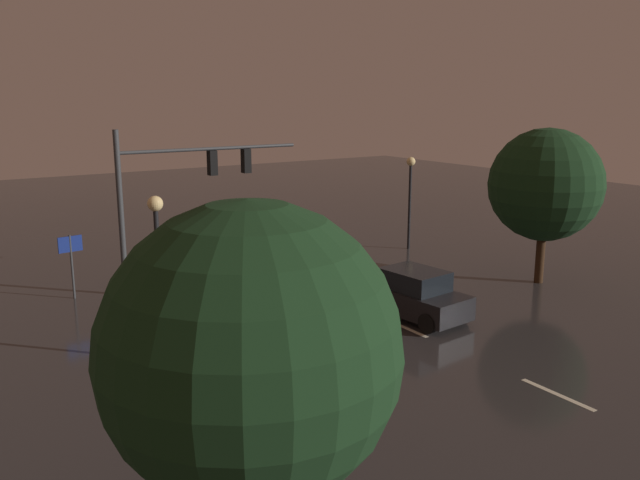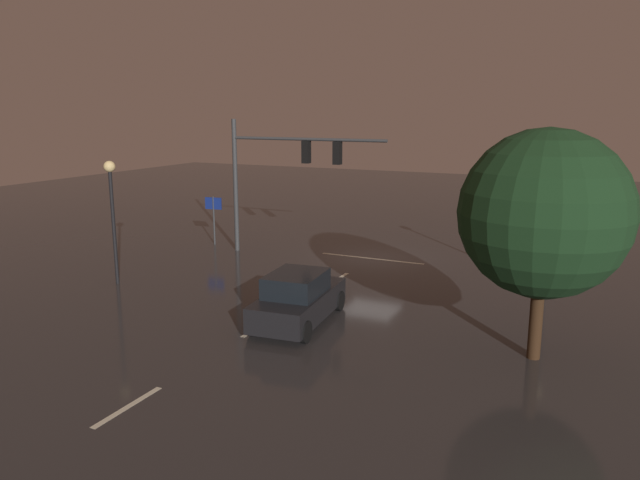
{
  "view_description": "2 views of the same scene",
  "coord_description": "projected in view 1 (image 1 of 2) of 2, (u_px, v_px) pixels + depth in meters",
  "views": [
    {
      "loc": [
        13.77,
        25.58,
        7.55
      ],
      "look_at": [
        0.03,
        4.97,
        2.06
      ],
      "focal_mm": 36.66,
      "sensor_mm": 36.0,
      "label": 1
    },
    {
      "loc": [
        -9.62,
        25.87,
        6.74
      ],
      "look_at": [
        0.34,
        4.88,
        1.79
      ],
      "focal_mm": 34.28,
      "sensor_mm": 36.0,
      "label": 2
    }
  ],
  "objects": [
    {
      "name": "lane_dash_mid",
      "position": [
        404.0,
        327.0,
        21.74
      ],
      "size": [
        0.16,
        2.2,
        0.01
      ],
      "primitive_type": "cube",
      "rotation": [
        0.0,
        0.0,
        1.57
      ],
      "color": "beige",
      "rests_on": "ground_plane"
    },
    {
      "name": "street_lamp_left_kerb",
      "position": [
        410.0,
        184.0,
        32.24
      ],
      "size": [
        0.44,
        0.44,
        4.61
      ],
      "color": "black",
      "rests_on": "ground_plane"
    },
    {
      "name": "traffic_signal_assembly",
      "position": [
        182.0,
        180.0,
        25.76
      ],
      "size": [
        7.74,
        0.47,
        6.33
      ],
      "color": "#383A3D",
      "rests_on": "ground_plane"
    },
    {
      "name": "street_lamp_right_kerb",
      "position": [
        158.0,
        246.0,
        18.31
      ],
      "size": [
        0.44,
        0.44,
        4.85
      ],
      "color": "black",
      "rests_on": "ground_plane"
    },
    {
      "name": "stop_bar",
      "position": [
        261.0,
        264.0,
        29.86
      ],
      "size": [
        5.0,
        0.16,
        0.01
      ],
      "primitive_type": "cube",
      "color": "beige",
      "rests_on": "ground_plane"
    },
    {
      "name": "lane_dash_near",
      "position": [
        557.0,
        394.0,
        16.87
      ],
      "size": [
        0.16,
        2.2,
        0.01
      ],
      "primitive_type": "cube",
      "rotation": [
        0.0,
        0.0,
        1.57
      ],
      "color": "beige",
      "rests_on": "ground_plane"
    },
    {
      "name": "tree_right_near",
      "position": [
        251.0,
        351.0,
        8.94
      ],
      "size": [
        4.21,
        4.21,
        6.24
      ],
      "color": "#382314",
      "rests_on": "ground_plane"
    },
    {
      "name": "lane_dash_far",
      "position": [
        308.0,
        285.0,
        26.62
      ],
      "size": [
        0.16,
        2.2,
        0.01
      ],
      "primitive_type": "cube",
      "rotation": [
        0.0,
        0.0,
        1.57
      ],
      "color": "beige",
      "rests_on": "ground_plane"
    },
    {
      "name": "car_approaching",
      "position": [
        411.0,
        294.0,
        22.71
      ],
      "size": [
        2.25,
        4.5,
        1.7
      ],
      "color": "black",
      "rests_on": "ground_plane"
    },
    {
      "name": "tree_left_near",
      "position": [
        545.0,
        185.0,
        26.12
      ],
      "size": [
        4.53,
        4.53,
        6.33
      ],
      "color": "#382314",
      "rests_on": "ground_plane"
    },
    {
      "name": "route_sign",
      "position": [
        71.0,
        253.0,
        24.49
      ],
      "size": [
        0.9,
        0.18,
        2.47
      ],
      "color": "#383A3D",
      "rests_on": "ground_plane"
    },
    {
      "name": "ground_plane",
      "position": [
        260.0,
        264.0,
        29.87
      ],
      "size": [
        80.0,
        80.0,
        0.0
      ],
      "primitive_type": "plane",
      "color": "#2D2B2B"
    }
  ]
}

